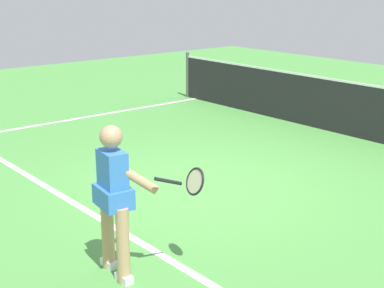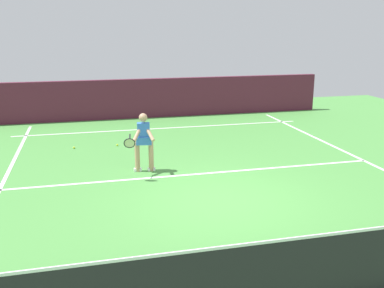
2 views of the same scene
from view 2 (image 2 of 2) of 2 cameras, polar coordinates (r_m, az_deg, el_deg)
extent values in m
plane|color=#4C9342|center=(9.82, 3.63, -7.11)|extent=(25.10, 25.10, 0.00)
cube|color=#561E33|center=(18.45, -5.11, 5.97)|extent=(14.68, 0.24, 1.61)
cube|color=white|center=(16.47, -3.85, 2.05)|extent=(10.68, 0.10, 0.01)
cube|color=white|center=(11.38, 1.00, -3.89)|extent=(9.68, 0.10, 0.01)
cube|color=#232326|center=(6.36, 14.78, -15.72)|extent=(10.20, 0.02, 0.99)
cube|color=white|center=(6.11, 15.11, -11.54)|extent=(10.20, 0.02, 0.04)
cylinder|color=tan|center=(11.56, -5.33, -1.64)|extent=(0.13, 0.13, 0.78)
cylinder|color=tan|center=(11.57, -7.11, -1.69)|extent=(0.13, 0.13, 0.78)
cube|color=white|center=(11.67, -5.29, -3.29)|extent=(0.20, 0.10, 0.08)
cube|color=white|center=(11.67, -7.06, -3.33)|extent=(0.20, 0.10, 0.08)
cube|color=#3875D6|center=(11.40, -6.32, 1.47)|extent=(0.34, 0.24, 0.52)
cube|color=#3875D6|center=(11.44, -6.29, 0.50)|extent=(0.43, 0.33, 0.20)
sphere|color=tan|center=(11.31, -6.37, 3.44)|extent=(0.22, 0.22, 0.22)
cylinder|color=tan|center=(11.24, -5.55, 1.41)|extent=(0.23, 0.48, 0.37)
cylinder|color=tan|center=(11.25, -7.08, 1.37)|extent=(0.33, 0.45, 0.37)
cylinder|color=black|center=(11.00, -8.08, 0.81)|extent=(0.08, 0.30, 0.14)
torus|color=black|center=(10.72, -8.12, 0.11)|extent=(0.30, 0.16, 0.28)
cylinder|color=beige|center=(10.72, -8.12, 0.11)|extent=(0.25, 0.12, 0.23)
sphere|color=#D1E533|center=(14.21, -9.68, -0.12)|extent=(0.07, 0.07, 0.07)
sphere|color=#D1E533|center=(14.18, -15.08, -0.46)|extent=(0.07, 0.07, 0.07)
camera|label=1|loc=(14.08, -26.83, 10.11)|focal=53.66mm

